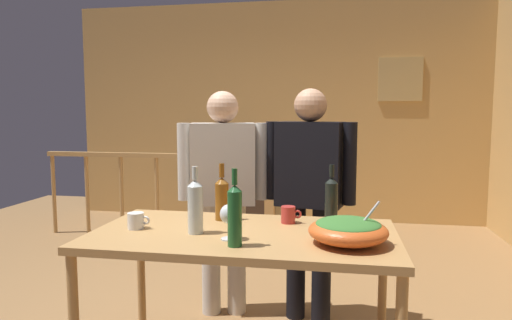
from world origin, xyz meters
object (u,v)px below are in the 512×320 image
at_px(framed_picture, 400,79).
at_px(salad_bowl, 348,230).
at_px(mug_white, 136,221).
at_px(person_standing_left, 223,184).
at_px(wine_glass, 229,215).
at_px(flat_screen_tv, 238,167).
at_px(tv_console, 239,205).
at_px(stair_railing, 192,185).
at_px(wine_bottle_green, 235,214).
at_px(wine_bottle_amber, 222,197).
at_px(person_standing_right, 310,185).
at_px(serving_table, 243,245).
at_px(wine_bottle_dark, 331,198).
at_px(mug_red, 289,215).
at_px(wine_bottle_clear, 195,205).

bearing_deg(framed_picture, salad_bowl, -100.49).
height_order(salad_bowl, mug_white, salad_bowl).
bearing_deg(person_standing_left, wine_glass, 93.29).
height_order(flat_screen_tv, person_standing_left, person_standing_left).
bearing_deg(tv_console, wine_glass, -78.48).
xyz_separation_m(stair_railing, flat_screen_tv, (0.34, 0.85, 0.11)).
bearing_deg(wine_bottle_green, salad_bowl, 14.14).
bearing_deg(wine_bottle_amber, person_standing_right, 47.22).
distance_m(framed_picture, wine_bottle_amber, 3.82).
bearing_deg(flat_screen_tv, wine_bottle_green, -77.88).
height_order(serving_table, person_standing_left, person_standing_left).
relative_size(tv_console, mug_white, 7.33).
height_order(framed_picture, person_standing_right, framed_picture).
bearing_deg(serving_table, wine_glass, -105.37).
bearing_deg(framed_picture, wine_bottle_dark, -103.19).
height_order(mug_white, person_standing_left, person_standing_left).
distance_m(flat_screen_tv, wine_glass, 3.59).
bearing_deg(flat_screen_tv, wine_bottle_dark, -68.33).
distance_m(wine_bottle_dark, mug_red, 0.26).
xyz_separation_m(wine_glass, person_standing_right, (0.34, 0.90, 0.02)).
distance_m(mug_white, person_standing_left, 0.84).
relative_size(wine_glass, person_standing_left, 0.11).
xyz_separation_m(serving_table, wine_bottle_dark, (0.45, 0.31, 0.20)).
xyz_separation_m(mug_red, person_standing_left, (-0.51, 0.52, 0.08)).
distance_m(tv_console, flat_screen_tv, 0.50).
bearing_deg(serving_table, mug_white, -176.29).
xyz_separation_m(tv_console, wine_bottle_clear, (0.53, -3.46, 0.72)).
height_order(wine_bottle_amber, wine_bottle_clear, wine_bottle_clear).
bearing_deg(tv_console, mug_white, -86.93).
height_order(wine_glass, mug_white, wine_glass).
xyz_separation_m(flat_screen_tv, wine_glass, (0.72, -3.51, 0.20)).
xyz_separation_m(framed_picture, person_standing_left, (-1.53, -2.92, -0.90)).
relative_size(tv_console, flat_screen_tv, 1.44).
bearing_deg(mug_white, stair_railing, 101.65).
xyz_separation_m(wine_bottle_dark, person_standing_right, (-0.15, 0.44, 0.00)).
bearing_deg(flat_screen_tv, serving_table, -77.18).
relative_size(person_standing_left, person_standing_right, 0.99).
bearing_deg(wine_bottle_green, flat_screen_tv, 102.12).
distance_m(wine_bottle_clear, person_standing_right, 0.98).
distance_m(stair_railing, mug_red, 2.63).
height_order(salad_bowl, wine_bottle_dark, wine_bottle_dark).
relative_size(stair_railing, wine_bottle_dark, 8.10).
bearing_deg(tv_console, framed_picture, 8.25).
bearing_deg(framed_picture, mug_white, -116.06).
bearing_deg(flat_screen_tv, framed_picture, 9.14).
distance_m(framed_picture, person_standing_right, 3.20).
bearing_deg(tv_console, person_standing_right, -68.07).
distance_m(person_standing_left, person_standing_right, 0.60).
height_order(framed_picture, wine_bottle_amber, framed_picture).
relative_size(salad_bowl, wine_bottle_amber, 1.14).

